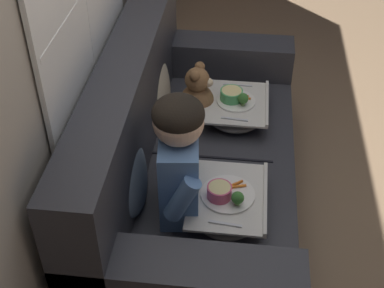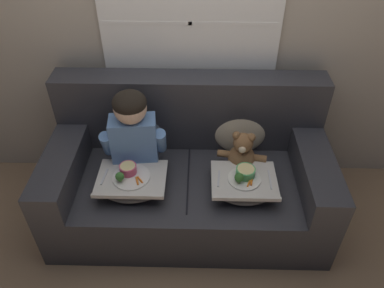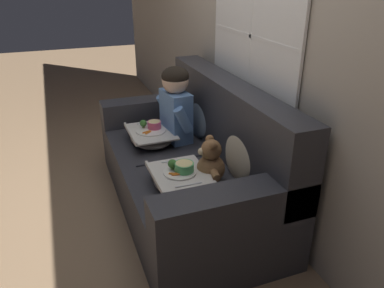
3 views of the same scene
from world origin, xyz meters
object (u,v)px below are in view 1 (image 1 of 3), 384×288
Objects in this scene: lap_tray_teddy at (236,108)px; lap_tray_child at (227,202)px; throw_pillow_behind_child at (130,174)px; teddy_bear at (198,95)px; throw_pillow_behind_teddy at (157,84)px; child_figure at (179,152)px; couch at (186,167)px.

lap_tray_child is at bearing 180.00° from lap_tray_teddy.
lap_tray_child is at bearing -90.24° from throw_pillow_behind_child.
lap_tray_teddy is at bearing -89.82° from teddy_bear.
throw_pillow_behind_child is 0.97× the size of throw_pillow_behind_teddy.
child_figure is (-0.73, -0.23, 0.15)m from throw_pillow_behind_teddy.
teddy_bear is (0.36, -0.02, 0.21)m from couch.
throw_pillow_behind_child is 0.86m from lap_tray_teddy.
throw_pillow_behind_teddy reaches higher than lap_tray_teddy.
teddy_bear reaches higher than lap_tray_teddy.
couch reaches higher than lap_tray_teddy.
lap_tray_teddy is at bearing -16.46° from child_figure.
lap_tray_child is (-0.73, -0.21, -0.07)m from teddy_bear.
couch is 0.46m from lap_tray_child.
couch is at bearing -150.30° from throw_pillow_behind_teddy.
teddy_bear is (0.73, -0.23, -0.05)m from throw_pillow_behind_child.
teddy_bear reaches higher than lap_tray_child.
couch is at bearing -29.70° from throw_pillow_behind_child.
throw_pillow_behind_child is at bearing 180.00° from throw_pillow_behind_teddy.
lap_tray_teddy is (0.73, -0.00, 0.00)m from lap_tray_child.
throw_pillow_behind_teddy is (0.73, 0.00, 0.00)m from throw_pillow_behind_child.
throw_pillow_behind_child is 0.96× the size of lap_tray_teddy.
lap_tray_teddy is at bearing -0.00° from lap_tray_child.
lap_tray_child is at bearing -163.80° from teddy_bear.
child_figure is (0.00, -0.23, 0.15)m from throw_pillow_behind_child.
throw_pillow_behind_child is 0.46m from lap_tray_child.
throw_pillow_behind_child is at bearing 90.03° from child_figure.
lap_tray_teddy is at bearing -32.53° from couch.
throw_pillow_behind_child reaches higher than lap_tray_child.
child_figure is 0.35m from lap_tray_child.
child_figure is 0.81m from lap_tray_teddy.
couch is at bearing 32.39° from lap_tray_child.
teddy_bear is at bearing 16.20° from lap_tray_child.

